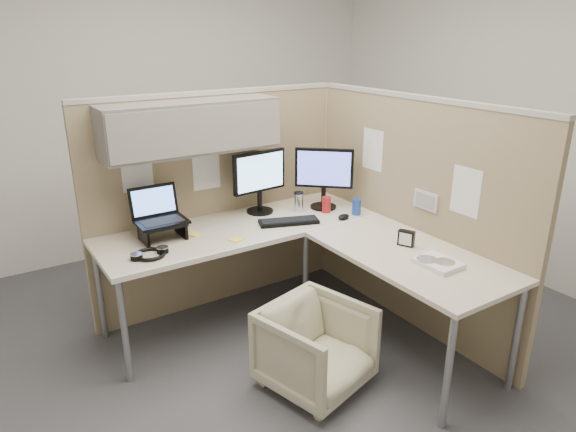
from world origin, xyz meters
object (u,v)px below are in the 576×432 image
office_chair (316,344)px  keyboard (289,222)px  desk (301,244)px  monitor_left (259,177)px

office_chair → keyboard: (0.32, 0.79, 0.46)m
desk → keyboard: 0.29m
desk → office_chair: desk is taller
desk → monitor_left: monitor_left is taller
keyboard → office_chair: bearing=-92.6°
monitor_left → keyboard: monitor_left is taller
desk → keyboard: (0.08, 0.27, 0.05)m
monitor_left → keyboard: (0.05, -0.32, -0.26)m
desk → office_chair: size_ratio=3.50×
desk → keyboard: bearing=74.1°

